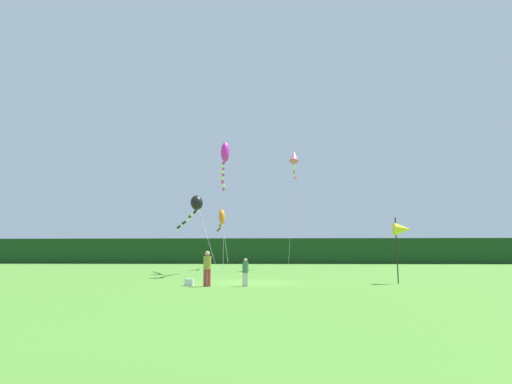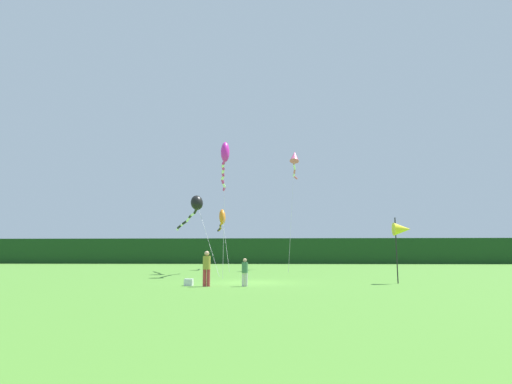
{
  "view_description": "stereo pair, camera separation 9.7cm",
  "coord_description": "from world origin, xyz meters",
  "px_view_note": "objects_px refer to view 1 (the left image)",
  "views": [
    {
      "loc": [
        1.27,
        -23.13,
        1.53
      ],
      "look_at": [
        0.0,
        6.0,
        5.87
      ],
      "focal_mm": 29.32,
      "sensor_mm": 36.0,
      "label": 1
    },
    {
      "loc": [
        1.37,
        -23.13,
        1.53
      ],
      "look_at": [
        0.0,
        6.0,
        5.87
      ],
      "focal_mm": 29.32,
      "sensor_mm": 36.0,
      "label": 2
    }
  ],
  "objects_px": {
    "person_child": "(245,271)",
    "kite_orange": "(222,218)",
    "banner_flag_pole": "(402,230)",
    "person_adult": "(207,267)",
    "kite_rainbow": "(294,159)",
    "cooler_box": "(189,282)",
    "kite_magenta": "(225,157)",
    "kite_black": "(195,206)"
  },
  "relations": [
    {
      "from": "kite_rainbow",
      "to": "kite_orange",
      "type": "height_order",
      "value": "kite_rainbow"
    },
    {
      "from": "kite_rainbow",
      "to": "person_adult",
      "type": "bearing_deg",
      "value": -104.38
    },
    {
      "from": "kite_magenta",
      "to": "kite_black",
      "type": "bearing_deg",
      "value": 129.19
    },
    {
      "from": "kite_magenta",
      "to": "kite_orange",
      "type": "bearing_deg",
      "value": 98.06
    },
    {
      "from": "cooler_box",
      "to": "kite_rainbow",
      "type": "relative_size",
      "value": 0.03
    },
    {
      "from": "banner_flag_pole",
      "to": "kite_magenta",
      "type": "bearing_deg",
      "value": 145.52
    },
    {
      "from": "cooler_box",
      "to": "banner_flag_pole",
      "type": "relative_size",
      "value": 0.12
    },
    {
      "from": "banner_flag_pole",
      "to": "kite_magenta",
      "type": "distance_m",
      "value": 13.91
    },
    {
      "from": "person_child",
      "to": "kite_rainbow",
      "type": "relative_size",
      "value": 0.11
    },
    {
      "from": "kite_black",
      "to": "banner_flag_pole",
      "type": "bearing_deg",
      "value": -38.71
    },
    {
      "from": "kite_magenta",
      "to": "banner_flag_pole",
      "type": "bearing_deg",
      "value": -34.48
    },
    {
      "from": "person_child",
      "to": "kite_magenta",
      "type": "xyz_separation_m",
      "value": [
        -2.21,
        9.52,
        7.83
      ]
    },
    {
      "from": "kite_magenta",
      "to": "person_child",
      "type": "bearing_deg",
      "value": -76.93
    },
    {
      "from": "kite_magenta",
      "to": "kite_rainbow",
      "type": "xyz_separation_m",
      "value": [
        5.62,
        10.76,
        2.28
      ]
    },
    {
      "from": "banner_flag_pole",
      "to": "kite_black",
      "type": "bearing_deg",
      "value": 141.29
    },
    {
      "from": "kite_black",
      "to": "kite_rainbow",
      "type": "relative_size",
      "value": 0.8
    },
    {
      "from": "person_adult",
      "to": "kite_rainbow",
      "type": "height_order",
      "value": "kite_rainbow"
    },
    {
      "from": "person_adult",
      "to": "kite_black",
      "type": "distance_m",
      "value": 14.2
    },
    {
      "from": "person_adult",
      "to": "kite_rainbow",
      "type": "relative_size",
      "value": 0.14
    },
    {
      "from": "kite_black",
      "to": "person_adult",
      "type": "bearing_deg",
      "value": -76.3
    },
    {
      "from": "person_child",
      "to": "kite_orange",
      "type": "bearing_deg",
      "value": 100.32
    },
    {
      "from": "person_adult",
      "to": "cooler_box",
      "type": "relative_size",
      "value": 4.13
    },
    {
      "from": "person_child",
      "to": "banner_flag_pole",
      "type": "relative_size",
      "value": 0.38
    },
    {
      "from": "person_child",
      "to": "kite_orange",
      "type": "relative_size",
      "value": 0.17
    },
    {
      "from": "cooler_box",
      "to": "person_adult",
      "type": "bearing_deg",
      "value": -23.97
    },
    {
      "from": "kite_black",
      "to": "kite_orange",
      "type": "bearing_deg",
      "value": 82.12
    },
    {
      "from": "kite_magenta",
      "to": "kite_orange",
      "type": "xyz_separation_m",
      "value": [
        -1.66,
        11.75,
        -3.48
      ]
    },
    {
      "from": "kite_magenta",
      "to": "kite_orange",
      "type": "distance_m",
      "value": 12.36
    },
    {
      "from": "banner_flag_pole",
      "to": "kite_black",
      "type": "xyz_separation_m",
      "value": [
        -13.25,
        10.62,
        2.56
      ]
    },
    {
      "from": "person_adult",
      "to": "person_child",
      "type": "height_order",
      "value": "person_adult"
    },
    {
      "from": "person_child",
      "to": "cooler_box",
      "type": "xyz_separation_m",
      "value": [
        -2.76,
        0.28,
        -0.58
      ]
    },
    {
      "from": "banner_flag_pole",
      "to": "kite_orange",
      "type": "distance_m",
      "value": 22.57
    },
    {
      "from": "kite_black",
      "to": "kite_rainbow",
      "type": "xyz_separation_m",
      "value": [
        8.43,
        7.31,
        5.48
      ]
    },
    {
      "from": "banner_flag_pole",
      "to": "kite_rainbow",
      "type": "height_order",
      "value": "kite_rainbow"
    },
    {
      "from": "kite_magenta",
      "to": "kite_rainbow",
      "type": "relative_size",
      "value": 0.82
    },
    {
      "from": "kite_rainbow",
      "to": "kite_orange",
      "type": "relative_size",
      "value": 1.49
    },
    {
      "from": "kite_rainbow",
      "to": "kite_magenta",
      "type": "bearing_deg",
      "value": -117.56
    },
    {
      "from": "banner_flag_pole",
      "to": "kite_black",
      "type": "height_order",
      "value": "kite_black"
    },
    {
      "from": "kite_rainbow",
      "to": "person_child",
      "type": "bearing_deg",
      "value": -99.54
    },
    {
      "from": "cooler_box",
      "to": "kite_rainbow",
      "type": "bearing_deg",
      "value": 72.87
    },
    {
      "from": "kite_orange",
      "to": "person_child",
      "type": "bearing_deg",
      "value": -79.68
    },
    {
      "from": "person_child",
      "to": "cooler_box",
      "type": "height_order",
      "value": "person_child"
    }
  ]
}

